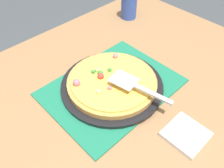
{
  "coord_description": "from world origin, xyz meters",
  "views": [
    {
      "loc": [
        -0.42,
        -0.44,
        1.39
      ],
      "look_at": [
        0.0,
        0.0,
        0.77
      ],
      "focal_mm": 37.6,
      "sensor_mm": 36.0,
      "label": 1
    }
  ],
  "objects_px": {
    "pizza": "(112,81)",
    "napkin_stack": "(186,134)",
    "cup_near": "(129,7)",
    "pizza_server": "(136,86)",
    "pizza_pan": "(112,85)"
  },
  "relations": [
    {
      "from": "pizza",
      "to": "napkin_stack",
      "type": "bearing_deg",
      "value": -86.15
    },
    {
      "from": "pizza_server",
      "to": "pizza_pan",
      "type": "bearing_deg",
      "value": 100.91
    },
    {
      "from": "cup_near",
      "to": "napkin_stack",
      "type": "bearing_deg",
      "value": -122.93
    },
    {
      "from": "pizza",
      "to": "cup_near",
      "type": "bearing_deg",
      "value": 36.35
    },
    {
      "from": "pizza_pan",
      "to": "pizza",
      "type": "distance_m",
      "value": 0.02
    },
    {
      "from": "pizza_server",
      "to": "pizza",
      "type": "bearing_deg",
      "value": 101.29
    },
    {
      "from": "pizza_pan",
      "to": "cup_near",
      "type": "distance_m",
      "value": 0.53
    },
    {
      "from": "cup_near",
      "to": "pizza_server",
      "type": "bearing_deg",
      "value": -134.7
    },
    {
      "from": "cup_near",
      "to": "pizza_server",
      "type": "xyz_separation_m",
      "value": [
        -0.41,
        -0.41,
        0.01
      ]
    },
    {
      "from": "pizza",
      "to": "pizza_server",
      "type": "bearing_deg",
      "value": -78.71
    },
    {
      "from": "napkin_stack",
      "to": "pizza_server",
      "type": "bearing_deg",
      "value": 90.41
    },
    {
      "from": "pizza",
      "to": "pizza_server",
      "type": "height_order",
      "value": "pizza_server"
    },
    {
      "from": "pizza_pan",
      "to": "napkin_stack",
      "type": "xyz_separation_m",
      "value": [
        0.02,
        -0.31,
        -0.01
      ]
    },
    {
      "from": "pizza_pan",
      "to": "cup_near",
      "type": "height_order",
      "value": "cup_near"
    },
    {
      "from": "pizza",
      "to": "pizza_pan",
      "type": "bearing_deg",
      "value": -56.55
    }
  ]
}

